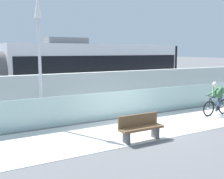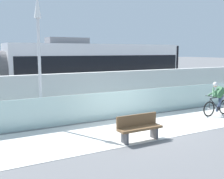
{
  "view_description": "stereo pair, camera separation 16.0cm",
  "coord_description": "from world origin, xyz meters",
  "px_view_note": "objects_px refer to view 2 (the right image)",
  "views": [
    {
      "loc": [
        -6.17,
        -8.66,
        3.03
      ],
      "look_at": [
        0.12,
        2.35,
        1.25
      ],
      "focal_mm": 44.03,
      "sensor_mm": 36.0,
      "label": 1
    },
    {
      "loc": [
        -6.03,
        -8.74,
        3.03
      ],
      "look_at": [
        0.12,
        2.35,
        1.25
      ],
      "focal_mm": 44.03,
      "sensor_mm": 36.0,
      "label": 2
    }
  ],
  "objects_px": {
    "cyclist_on_bike": "(217,99)",
    "bench": "(139,127)",
    "lamp_post_antenna": "(39,44)",
    "tram": "(0,73)"
  },
  "relations": [
    {
      "from": "tram",
      "to": "bench",
      "type": "bearing_deg",
      "value": -67.74
    },
    {
      "from": "cyclist_on_bike",
      "to": "lamp_post_antenna",
      "type": "bearing_deg",
      "value": 164.56
    },
    {
      "from": "lamp_post_antenna",
      "to": "bench",
      "type": "bearing_deg",
      "value": -54.85
    },
    {
      "from": "tram",
      "to": "bench",
      "type": "xyz_separation_m",
      "value": [
        3.33,
        -8.14,
        -1.41
      ]
    },
    {
      "from": "cyclist_on_bike",
      "to": "lamp_post_antenna",
      "type": "distance_m",
      "value": 8.45
    },
    {
      "from": "lamp_post_antenna",
      "to": "bench",
      "type": "distance_m",
      "value": 5.06
    },
    {
      "from": "tram",
      "to": "lamp_post_antenna",
      "type": "relative_size",
      "value": 4.34
    },
    {
      "from": "cyclist_on_bike",
      "to": "bench",
      "type": "relative_size",
      "value": 1.11
    },
    {
      "from": "bench",
      "to": "cyclist_on_bike",
      "type": "bearing_deg",
      "value": 13.48
    },
    {
      "from": "cyclist_on_bike",
      "to": "bench",
      "type": "distance_m",
      "value": 5.52
    }
  ]
}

